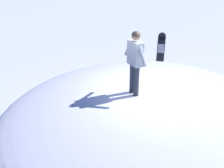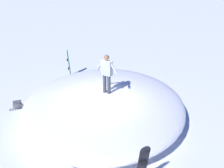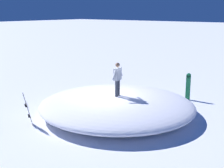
# 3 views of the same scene
# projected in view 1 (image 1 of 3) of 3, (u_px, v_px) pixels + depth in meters

# --- Properties ---
(ground) EXTENTS (240.00, 240.00, 0.00)m
(ground) POSITION_uv_depth(u_px,v_px,m) (148.00, 121.00, 7.69)
(ground) COLOR white
(snow_mound) EXTENTS (10.02, 9.79, 1.00)m
(snow_mound) POSITION_uv_depth(u_px,v_px,m) (137.00, 111.00, 7.20)
(snow_mound) COLOR white
(snow_mound) RESTS_ON ground
(snowboarder_standing) EXTENTS (0.29, 1.00, 1.63)m
(snowboarder_standing) POSITION_uv_depth(u_px,v_px,m) (135.00, 59.00, 6.63)
(snowboarder_standing) COLOR #333842
(snowboarder_standing) RESTS_ON snow_mound
(snowboard_primary_upright) EXTENTS (0.42, 0.43, 1.56)m
(snowboard_primary_upright) POSITION_uv_depth(u_px,v_px,m) (161.00, 52.00, 10.68)
(snowboard_primary_upright) COLOR black
(snowboard_primary_upright) RESTS_ON ground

